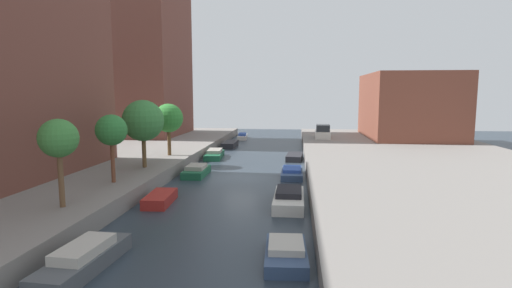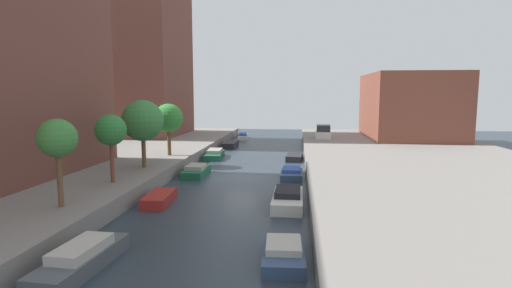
{
  "view_description": "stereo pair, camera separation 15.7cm",
  "coord_description": "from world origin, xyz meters",
  "px_view_note": "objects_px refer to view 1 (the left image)",
  "views": [
    {
      "loc": [
        4.17,
        -29.44,
        6.4
      ],
      "look_at": [
        0.41,
        7.5,
        1.67
      ],
      "focal_mm": 27.73,
      "sensor_mm": 36.0,
      "label": 1
    },
    {
      "loc": [
        4.33,
        -29.42,
        6.4
      ],
      "look_at": [
        0.41,
        7.5,
        1.67
      ],
      "focal_mm": 27.73,
      "sensor_mm": 36.0,
      "label": 2
    }
  ],
  "objects_px": {
    "moored_boat_left_0": "(84,259)",
    "moored_boat_left_4": "(230,144)",
    "street_tree_1": "(111,131)",
    "moored_boat_left_3": "(215,154)",
    "moored_boat_left_1": "(160,199)",
    "moored_boat_right_1": "(286,253)",
    "moored_boat_right_4": "(294,157)",
    "moored_boat_right_3": "(292,172)",
    "apartment_tower_far": "(142,50)",
    "moored_boat_left_2": "(196,171)",
    "low_block_right": "(409,106)",
    "parked_car": "(323,132)",
    "moored_boat_right_2": "(289,199)",
    "street_tree_3": "(169,118)",
    "street_tree_2": "(143,121)",
    "street_tree_0": "(59,139)"
  },
  "relations": [
    {
      "from": "street_tree_0",
      "to": "moored_boat_right_1",
      "type": "xyz_separation_m",
      "value": [
        10.8,
        -2.82,
        -3.95
      ]
    },
    {
      "from": "moored_boat_right_1",
      "to": "moored_boat_right_3",
      "type": "xyz_separation_m",
      "value": [
        0.05,
        15.8,
        -0.01
      ]
    },
    {
      "from": "moored_boat_left_4",
      "to": "moored_boat_right_3",
      "type": "height_order",
      "value": "moored_boat_right_3"
    },
    {
      "from": "apartment_tower_far",
      "to": "moored_boat_left_4",
      "type": "bearing_deg",
      "value": -18.11
    },
    {
      "from": "apartment_tower_far",
      "to": "moored_boat_left_1",
      "type": "bearing_deg",
      "value": -67.0
    },
    {
      "from": "street_tree_1",
      "to": "moored_boat_left_3",
      "type": "height_order",
      "value": "street_tree_1"
    },
    {
      "from": "low_block_right",
      "to": "moored_boat_left_0",
      "type": "bearing_deg",
      "value": -119.67
    },
    {
      "from": "moored_boat_left_0",
      "to": "moored_boat_right_3",
      "type": "relative_size",
      "value": 1.08
    },
    {
      "from": "street_tree_2",
      "to": "street_tree_3",
      "type": "bearing_deg",
      "value": 90.0
    },
    {
      "from": "low_block_right",
      "to": "moored_boat_left_3",
      "type": "xyz_separation_m",
      "value": [
        -21.94,
        -12.16,
        -4.57
      ]
    },
    {
      "from": "street_tree_2",
      "to": "low_block_right",
      "type": "bearing_deg",
      "value": 42.54
    },
    {
      "from": "moored_boat_left_3",
      "to": "moored_boat_right_4",
      "type": "bearing_deg",
      "value": -2.45
    },
    {
      "from": "apartment_tower_far",
      "to": "street_tree_2",
      "type": "height_order",
      "value": "apartment_tower_far"
    },
    {
      "from": "moored_boat_right_1",
      "to": "moored_boat_right_3",
      "type": "bearing_deg",
      "value": 89.81
    },
    {
      "from": "moored_boat_right_2",
      "to": "apartment_tower_far",
      "type": "bearing_deg",
      "value": 124.74
    },
    {
      "from": "street_tree_2",
      "to": "moored_boat_left_3",
      "type": "bearing_deg",
      "value": 74.32
    },
    {
      "from": "moored_boat_left_2",
      "to": "moored_boat_left_4",
      "type": "distance_m",
      "value": 16.89
    },
    {
      "from": "moored_boat_left_3",
      "to": "street_tree_0",
      "type": "bearing_deg",
      "value": -98.12
    },
    {
      "from": "street_tree_0",
      "to": "moored_boat_right_4",
      "type": "height_order",
      "value": "street_tree_0"
    },
    {
      "from": "moored_boat_left_0",
      "to": "moored_boat_left_4",
      "type": "bearing_deg",
      "value": 90.5
    },
    {
      "from": "street_tree_1",
      "to": "moored_boat_right_4",
      "type": "bearing_deg",
      "value": 54.44
    },
    {
      "from": "parked_car",
      "to": "moored_boat_left_4",
      "type": "relative_size",
      "value": 0.98
    },
    {
      "from": "apartment_tower_far",
      "to": "moored_boat_left_4",
      "type": "relative_size",
      "value": 5.26
    },
    {
      "from": "street_tree_1",
      "to": "moored_boat_right_2",
      "type": "bearing_deg",
      "value": -2.92
    },
    {
      "from": "street_tree_0",
      "to": "moored_boat_right_4",
      "type": "bearing_deg",
      "value": 62.08
    },
    {
      "from": "street_tree_1",
      "to": "moored_boat_left_3",
      "type": "xyz_separation_m",
      "value": [
        3.01,
        15.74,
        -3.81
      ]
    },
    {
      "from": "moored_boat_left_4",
      "to": "moored_boat_right_2",
      "type": "height_order",
      "value": "moored_boat_right_2"
    },
    {
      "from": "moored_boat_right_4",
      "to": "moored_boat_right_2",
      "type": "bearing_deg",
      "value": -90.88
    },
    {
      "from": "moored_boat_left_1",
      "to": "moored_boat_right_4",
      "type": "distance_m",
      "value": 18.11
    },
    {
      "from": "apartment_tower_far",
      "to": "street_tree_0",
      "type": "relative_size",
      "value": 5.22
    },
    {
      "from": "moored_boat_left_0",
      "to": "moored_boat_left_2",
      "type": "relative_size",
      "value": 1.25
    },
    {
      "from": "moored_boat_left_4",
      "to": "moored_boat_right_2",
      "type": "xyz_separation_m",
      "value": [
        7.57,
        -24.56,
        0.08
      ]
    },
    {
      "from": "street_tree_1",
      "to": "moored_boat_left_2",
      "type": "height_order",
      "value": "street_tree_1"
    },
    {
      "from": "moored_boat_left_0",
      "to": "moored_boat_right_1",
      "type": "xyz_separation_m",
      "value": [
        7.31,
        1.57,
        -0.1
      ]
    },
    {
      "from": "moored_boat_right_2",
      "to": "low_block_right",
      "type": "bearing_deg",
      "value": 63.5
    },
    {
      "from": "moored_boat_right_2",
      "to": "street_tree_3",
      "type": "bearing_deg",
      "value": 133.42
    },
    {
      "from": "moored_boat_left_2",
      "to": "moored_boat_right_4",
      "type": "distance_m",
      "value": 11.28
    },
    {
      "from": "moored_boat_left_1",
      "to": "moored_boat_right_1",
      "type": "xyz_separation_m",
      "value": [
        7.55,
        -7.23,
        0.02
      ]
    },
    {
      "from": "apartment_tower_far",
      "to": "moored_boat_right_1",
      "type": "bearing_deg",
      "value": -61.27
    },
    {
      "from": "street_tree_3",
      "to": "moored_boat_right_3",
      "type": "relative_size",
      "value": 1.05
    },
    {
      "from": "moored_boat_left_3",
      "to": "moored_boat_right_2",
      "type": "bearing_deg",
      "value": -64.56
    },
    {
      "from": "apartment_tower_far",
      "to": "parked_car",
      "type": "distance_m",
      "value": 25.71
    },
    {
      "from": "street_tree_3",
      "to": "moored_boat_left_0",
      "type": "relative_size",
      "value": 0.98
    },
    {
      "from": "street_tree_2",
      "to": "moored_boat_right_1",
      "type": "bearing_deg",
      "value": -50.7
    },
    {
      "from": "street_tree_2",
      "to": "moored_boat_right_1",
      "type": "xyz_separation_m",
      "value": [
        10.8,
        -13.2,
        -4.12
      ]
    },
    {
      "from": "low_block_right",
      "to": "parked_car",
      "type": "distance_m",
      "value": 11.22
    },
    {
      "from": "street_tree_2",
      "to": "street_tree_1",
      "type": "bearing_deg",
      "value": -90.0
    },
    {
      "from": "moored_boat_left_2",
      "to": "moored_boat_right_4",
      "type": "xyz_separation_m",
      "value": [
        7.65,
        8.28,
        -0.08
      ]
    },
    {
      "from": "street_tree_3",
      "to": "parked_car",
      "type": "xyz_separation_m",
      "value": [
        14.39,
        15.18,
        -2.57
      ]
    },
    {
      "from": "moored_boat_left_1",
      "to": "moored_boat_right_4",
      "type": "relative_size",
      "value": 0.89
    }
  ]
}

